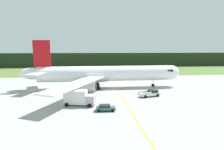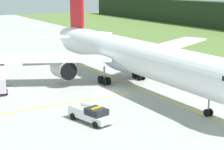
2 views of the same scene
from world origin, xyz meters
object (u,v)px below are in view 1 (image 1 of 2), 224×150
object	(u,v)px
catering_truck	(79,97)
apron_cone	(138,93)
staff_car	(105,108)
airliner	(103,74)
ops_pickup_truck	(150,93)

from	to	relation	value
catering_truck	apron_cone	distance (m)	18.45
staff_car	apron_cone	xyz separation A→B (m)	(10.16, 13.40, -0.37)
airliner	ops_pickup_truck	world-z (taller)	airliner
airliner	catering_truck	world-z (taller)	airliner
ops_pickup_truck	airliner	bearing A→B (deg)	134.53
staff_car	apron_cone	distance (m)	16.82
catering_truck	airliner	bearing A→B (deg)	71.22
airliner	staff_car	distance (m)	23.26
airliner	ops_pickup_truck	size ratio (longest dim) A/B	8.70
catering_truck	apron_cone	xyz separation A→B (m)	(15.97, 9.10, -1.53)
catering_truck	ops_pickup_truck	bearing A→B (deg)	18.46
airliner	ops_pickup_truck	bearing A→B (deg)	-45.47
airliner	catering_truck	size ratio (longest dim) A/B	7.15
ops_pickup_truck	staff_car	size ratio (longest dim) A/B	1.45
staff_car	airliner	bearing A→B (deg)	88.70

